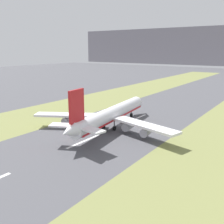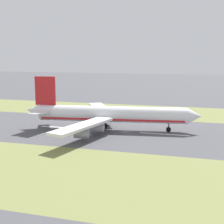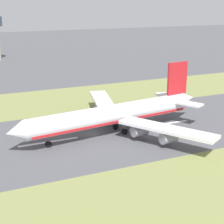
{
  "view_description": "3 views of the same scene",
  "coord_description": "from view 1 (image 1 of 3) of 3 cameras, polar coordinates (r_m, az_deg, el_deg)",
  "views": [
    {
      "loc": [
        60.55,
        -95.17,
        33.15
      ],
      "look_at": [
        -1.09,
        -5.88,
        7.0
      ],
      "focal_mm": 42.0,
      "sensor_mm": 36.0,
      "label": 1
    },
    {
      "loc": [
        110.7,
        25.26,
        27.7
      ],
      "look_at": [
        -1.09,
        -5.88,
        7.0
      ],
      "focal_mm": 50.0,
      "sensor_mm": 36.0,
      "label": 2
    },
    {
      "loc": [
        -101.12,
        39.94,
        40.16
      ],
      "look_at": [
        -1.09,
        -5.88,
        7.0
      ],
      "focal_mm": 60.0,
      "sensor_mm": 36.0,
      "label": 3
    }
  ],
  "objects": [
    {
      "name": "ground_plane",
      "position": [
        117.57,
        2.07,
        -2.84
      ],
      "size": [
        800.0,
        800.0,
        0.0
      ],
      "primitive_type": "plane",
      "color": "#4C4C51"
    },
    {
      "name": "centreline_dash_far",
      "position": [
        129.26,
        5.44,
        -1.37
      ],
      "size": [
        1.2,
        18.0,
        0.01
      ],
      "primitive_type": "cube",
      "color": "silver",
      "rests_on": "ground"
    },
    {
      "name": "airplane_main_jet",
      "position": [
        110.19,
        -0.45,
        -0.7
      ],
      "size": [
        63.58,
        67.14,
        20.2
      ],
      "color": "white",
      "rests_on": "ground"
    },
    {
      "name": "centreline_dash_mid",
      "position": [
        97.8,
        -6.18,
        -6.34
      ],
      "size": [
        1.2,
        18.0,
        0.01
      ],
      "primitive_type": "cube",
      "color": "silver",
      "rests_on": "ground"
    },
    {
      "name": "grass_median_west",
      "position": [
        145.93,
        -12.99,
        0.07
      ],
      "size": [
        40.0,
        600.0,
        0.01
      ],
      "primitive_type": "cube",
      "color": "olive",
      "rests_on": "ground"
    }
  ]
}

